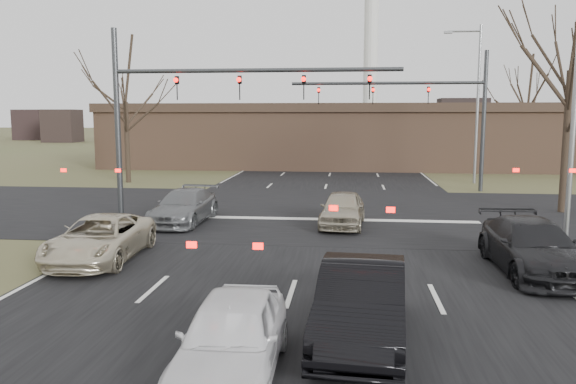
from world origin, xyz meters
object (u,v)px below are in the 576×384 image
object	(u,v)px
car_white_sedan	(232,337)
building	(356,135)
car_charcoal_sedan	(532,247)
mast_arm_far	(434,104)
car_silver_suv	(100,239)
car_black_hatch	(362,302)
car_silver_ahead	(343,209)
car_grey_ahead	(184,206)
streetlight_right_near	(571,79)
streetlight_right_far	(475,96)
mast_arm_near	(191,98)

from	to	relation	value
car_white_sedan	building	bearing A→B (deg)	85.34
building	car_charcoal_sedan	world-z (taller)	building
building	mast_arm_far	xyz separation A→B (m)	(4.18, -15.00, 2.35)
car_silver_suv	car_charcoal_sedan	world-z (taller)	car_charcoal_sedan
car_black_hatch	car_silver_ahead	distance (m)	11.43
car_white_sedan	car_grey_ahead	xyz separation A→B (m)	(-4.74, 13.19, -0.02)
car_grey_ahead	car_black_hatch	bearing A→B (deg)	-55.84
streetlight_right_near	building	bearing A→B (deg)	103.69
streetlight_right_near	car_charcoal_sedan	bearing A→B (deg)	-118.15
streetlight_right_near	car_black_hatch	distance (m)	12.96
streetlight_right_far	car_grey_ahead	distance (m)	21.68
streetlight_right_far	car_grey_ahead	size ratio (longest dim) A/B	2.14
streetlight_right_near	car_white_sedan	distance (m)	15.57
streetlight_right_near	car_silver_suv	size ratio (longest dim) A/B	2.08
mast_arm_far	car_silver_suv	world-z (taller)	mast_arm_far
building	car_white_sedan	xyz separation A→B (m)	(-2.53, -39.45, -1.97)
streetlight_right_far	car_white_sedan	xyz separation A→B (m)	(-9.86, -28.45, -4.89)
mast_arm_near	streetlight_right_far	bearing A→B (deg)	43.89
streetlight_right_near	streetlight_right_far	world-z (taller)	same
streetlight_right_far	car_grey_ahead	bearing A→B (deg)	-133.74
car_white_sedan	car_black_hatch	distance (m)	2.82
streetlight_right_far	car_silver_ahead	world-z (taller)	streetlight_right_far
streetlight_right_near	car_charcoal_sedan	distance (m)	6.91
mast_arm_far	car_silver_suv	distance (m)	21.69
mast_arm_near	car_silver_suv	world-z (taller)	mast_arm_near
streetlight_right_near	car_white_sedan	xyz separation A→B (m)	(-9.36, -11.45, -4.89)
car_white_sedan	streetlight_right_near	bearing A→B (deg)	49.75
car_silver_suv	streetlight_right_near	bearing A→B (deg)	13.81
mast_arm_near	building	bearing A→B (deg)	73.87
building	mast_arm_far	world-z (taller)	mast_arm_far
mast_arm_far	car_grey_ahead	bearing A→B (deg)	-135.52
streetlight_right_far	car_grey_ahead	world-z (taller)	streetlight_right_far
building	streetlight_right_far	distance (m)	13.53
streetlight_right_near	streetlight_right_far	size ratio (longest dim) A/B	1.00
building	car_silver_ahead	world-z (taller)	building
car_silver_suv	car_silver_ahead	distance (m)	9.47
car_silver_suv	car_white_sedan	size ratio (longest dim) A/B	1.18
building	car_silver_ahead	distance (m)	26.34
streetlight_right_far	car_silver_suv	bearing A→B (deg)	-125.80
car_charcoal_sedan	car_silver_ahead	distance (m)	8.10
car_silver_ahead	car_silver_suv	bearing A→B (deg)	-135.71
mast_arm_far	car_silver_suv	xyz separation A→B (m)	(-12.26, -17.35, -4.35)
mast_arm_far	car_silver_ahead	distance (m)	13.06
car_black_hatch	streetlight_right_near	bearing A→B (deg)	57.73
building	streetlight_right_near	size ratio (longest dim) A/B	4.24
streetlight_right_near	car_white_sedan	world-z (taller)	streetlight_right_near
mast_arm_far	car_silver_suv	size ratio (longest dim) A/B	2.31
car_silver_suv	car_black_hatch	world-z (taller)	car_black_hatch
mast_arm_near	car_white_sedan	size ratio (longest dim) A/B	2.96
mast_arm_near	car_white_sedan	xyz separation A→B (m)	(4.69, -14.45, -4.38)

